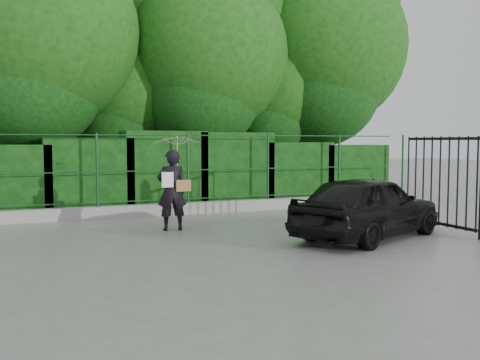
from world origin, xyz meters
name	(u,v)px	position (x,y,z in m)	size (l,w,h in m)	color
ground	(239,246)	(0.00, 0.00, 0.00)	(80.00, 80.00, 0.00)	gray
kerb	(173,209)	(0.00, 4.50, 0.15)	(14.00, 0.25, 0.30)	#9E9E99
fence	(181,168)	(0.22, 4.50, 1.20)	(14.13, 0.06, 1.80)	#13431C
hedge	(165,175)	(0.04, 5.50, 0.97)	(14.20, 1.20, 2.17)	black
trees	(180,55)	(1.14, 7.74, 4.62)	(17.10, 6.15, 8.08)	black
gate	(466,177)	(4.60, -0.72, 1.19)	(0.22, 2.33, 2.36)	black
woman	(176,168)	(-0.56, 2.19, 1.34)	(0.99, 1.00, 2.03)	black
car	(368,206)	(2.64, -0.20, 0.63)	(1.48, 3.68, 1.25)	black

